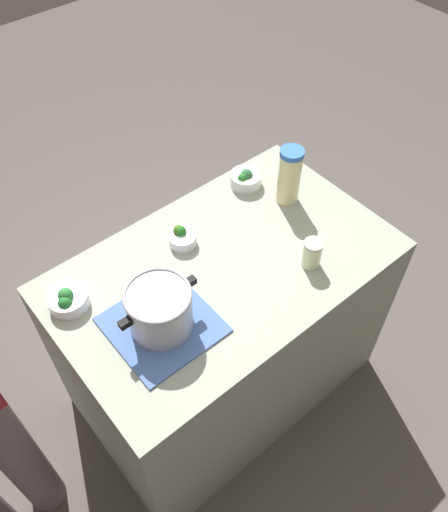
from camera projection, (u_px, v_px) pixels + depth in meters
name	position (u px, v px, depth m)	size (l,w,h in m)	color
ground_plane	(224.00, 380.00, 2.55)	(8.00, 8.00, 0.00)	#544D48
counter_slab	(224.00, 331.00, 2.22)	(1.23, 0.75, 0.87)	#949D8A
dish_cloth	(162.00, 325.00, 1.72)	(0.33, 0.33, 0.01)	#4A6CAA
cooking_pot	(160.00, 309.00, 1.66)	(0.28, 0.21, 0.16)	#B7B7BC
lemonade_pitcher	(289.00, 176.00, 2.02)	(0.09, 0.09, 0.24)	beige
mason_jar	(312.00, 254.00, 1.85)	(0.07, 0.07, 0.11)	beige
broccoli_bowl_front	(246.00, 179.00, 2.14)	(0.13, 0.13, 0.08)	silver
broccoli_bowl_center	(68.00, 300.00, 1.75)	(0.13, 0.13, 0.09)	silver
broccoli_bowl_back	(182.00, 237.00, 1.94)	(0.10, 0.10, 0.07)	silver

